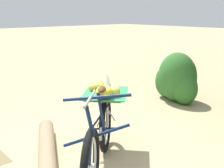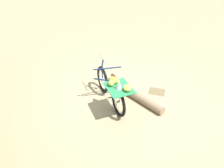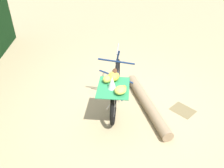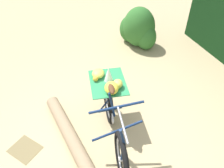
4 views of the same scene
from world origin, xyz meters
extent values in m
plane|color=tan|center=(0.00, 0.00, 0.00)|extent=(60.00, 60.00, 0.00)
torus|color=black|center=(0.51, -0.30, 0.36)|extent=(0.54, 0.59, 0.73)
torus|color=#B7B7BC|center=(0.51, -0.30, 0.36)|extent=(0.39, 0.44, 0.57)
cylinder|color=#B7B7BC|center=(0.51, -0.30, 0.36)|extent=(0.10, 0.10, 0.06)
torus|color=black|center=(-0.19, 0.49, 0.36)|extent=(0.54, 0.59, 0.73)
torus|color=#B7B7BC|center=(-0.19, 0.49, 0.36)|extent=(0.39, 0.44, 0.57)
cylinder|color=#B7B7BC|center=(-0.19, 0.49, 0.36)|extent=(0.10, 0.10, 0.06)
cylinder|color=#0F2347|center=(0.29, -0.05, 0.53)|extent=(0.55, 0.49, 0.30)
cylinder|color=#0F2347|center=(0.25, 0.00, 0.92)|extent=(0.56, 0.50, 0.11)
cylinder|color=#0F2347|center=(0.04, 0.23, 0.64)|extent=(0.11, 0.10, 0.49)
cylinder|color=#0F2347|center=(-0.06, 0.34, 0.38)|extent=(0.30, 0.27, 0.05)
cylinder|color=#0F2347|center=(-0.09, 0.37, 0.59)|extent=(0.26, 0.23, 0.47)
cylinder|color=#0F2347|center=(0.52, -0.31, 0.52)|extent=(0.05, 0.05, 0.30)
cylinder|color=#0F2347|center=(0.50, -0.29, 0.81)|extent=(0.10, 0.09, 0.30)
cylinder|color=gray|center=(0.48, -0.27, 1.02)|extent=(0.36, 0.40, 0.02)
ellipsoid|color=#4C2D19|center=(0.00, 0.28, 0.91)|extent=(0.21, 0.22, 0.06)
cylinder|color=#B7B7BC|center=(0.06, 0.20, 0.40)|extent=(0.12, 0.13, 0.16)
cylinder|color=#B7B7BC|center=(-0.13, 0.42, 0.56)|extent=(0.16, 0.15, 0.39)
cylinder|color=#B7B7BC|center=(-0.27, 0.57, 0.56)|extent=(0.19, 0.17, 0.39)
cube|color=brown|center=(-0.20, 0.50, 0.76)|extent=(0.73, 0.74, 0.02)
cube|color=#287F4C|center=(-0.20, 0.50, 0.78)|extent=(0.86, 0.87, 0.01)
ellipsoid|color=#CCC64C|center=(-0.01, 0.48, 0.84)|extent=(0.19, 0.21, 0.13)
ellipsoid|color=#CCC64C|center=(-0.40, 0.54, 0.84)|extent=(0.25, 0.27, 0.12)
ellipsoid|color=yellow|center=(-0.04, 0.34, 0.86)|extent=(0.31, 0.31, 0.15)
sphere|color=gold|center=(-0.38, 0.43, 0.82)|extent=(0.08, 0.08, 0.08)
cone|color=white|center=(-0.21, 0.54, 0.90)|extent=(0.20, 0.20, 0.24)
cylinder|color=#937A5B|center=(-0.37, -0.27, 0.10)|extent=(1.78, 1.10, 0.21)
cube|color=olive|center=(-0.93, -0.74, 0.00)|extent=(0.44, 0.36, 0.01)
camera|label=1|loc=(2.43, -1.75, 1.77)|focal=45.72mm
camera|label=2|loc=(-1.35, 4.29, 3.50)|focal=34.69mm
camera|label=3|loc=(-2.51, 2.71, 2.96)|focal=36.38mm
camera|label=4|loc=(1.19, -1.64, 2.93)|focal=34.93mm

